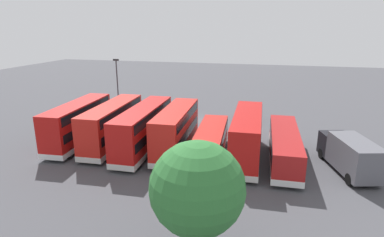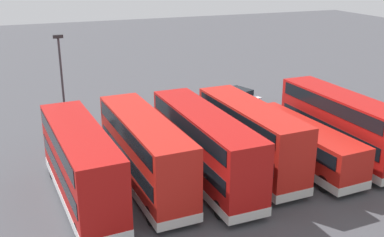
# 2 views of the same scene
# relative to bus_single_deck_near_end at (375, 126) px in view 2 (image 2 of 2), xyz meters

# --- Properties ---
(ground_plane) EXTENTS (140.00, 140.00, 0.00)m
(ground_plane) POSITION_rel_bus_single_deck_near_end_xyz_m (10.68, -11.31, -1.62)
(ground_plane) COLOR #47474C
(bus_single_deck_near_end) EXTENTS (2.90, 12.11, 2.95)m
(bus_single_deck_near_end) POSITION_rel_bus_single_deck_near_end_xyz_m (0.00, 0.00, 0.00)
(bus_single_deck_near_end) COLOR #A51919
(bus_single_deck_near_end) RESTS_ON ground
(bus_double_decker_second) EXTENTS (2.91, 11.17, 4.55)m
(bus_double_decker_second) POSITION_rel_bus_single_deck_near_end_xyz_m (3.55, 0.41, 0.82)
(bus_double_decker_second) COLOR #B71411
(bus_double_decker_second) RESTS_ON ground
(bus_single_deck_third) EXTENTS (3.26, 10.55, 2.95)m
(bus_single_deck_third) POSITION_rel_bus_single_deck_near_end_xyz_m (7.00, 0.81, -0.00)
(bus_single_deck_third) COLOR red
(bus_single_deck_third) RESTS_ON ground
(bus_double_decker_fourth) EXTENTS (3.04, 10.53, 4.55)m
(bus_double_decker_fourth) POSITION_rel_bus_single_deck_near_end_xyz_m (10.69, 0.25, 0.82)
(bus_double_decker_fourth) COLOR red
(bus_double_decker_fourth) RESTS_ON ground
(bus_double_decker_fifth) EXTENTS (2.93, 11.94, 4.55)m
(bus_double_decker_fifth) POSITION_rel_bus_single_deck_near_end_xyz_m (14.09, 0.58, 0.83)
(bus_double_decker_fifth) COLOR #B71411
(bus_double_decker_fifth) RESTS_ON ground
(bus_double_decker_sixth) EXTENTS (3.11, 11.30, 4.55)m
(bus_double_decker_sixth) POSITION_rel_bus_single_deck_near_end_xyz_m (17.82, 0.15, 0.82)
(bus_double_decker_sixth) COLOR red
(bus_double_decker_sixth) RESTS_ON ground
(bus_double_decker_seventh) EXTENTS (3.29, 11.13, 4.55)m
(bus_double_decker_seventh) POSITION_rel_bus_single_deck_near_end_xyz_m (21.70, 0.51, 0.82)
(bus_double_decker_seventh) COLOR #B71411
(bus_double_decker_seventh) RESTS_ON ground
(car_hatchback_silver) EXTENTS (2.98, 4.33, 1.43)m
(car_hatchback_silver) POSITION_rel_bus_single_deck_near_end_xyz_m (4.28, -13.61, -0.92)
(car_hatchback_silver) COLOR silver
(car_hatchback_silver) RESTS_ON ground
(lamp_post_tall) EXTENTS (0.70, 0.30, 8.43)m
(lamp_post_tall) POSITION_rel_bus_single_deck_near_end_xyz_m (21.45, -8.59, 3.28)
(lamp_post_tall) COLOR #38383D
(lamp_post_tall) RESTS_ON ground
(waste_bin_yellow) EXTENTS (0.60, 0.60, 0.95)m
(waste_bin_yellow) POSITION_rel_bus_single_deck_near_end_xyz_m (21.60, -10.47, -1.15)
(waste_bin_yellow) COLOR #333338
(waste_bin_yellow) RESTS_ON ground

